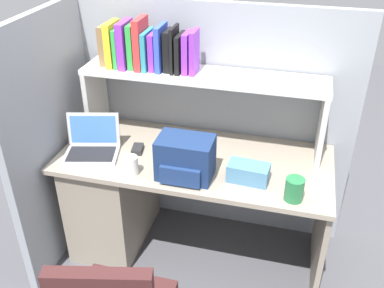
{
  "coord_description": "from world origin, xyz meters",
  "views": [
    {
      "loc": [
        0.54,
        -2.11,
        2.11
      ],
      "look_at": [
        0.0,
        -0.05,
        0.85
      ],
      "focal_mm": 40.88,
      "sensor_mm": 36.0,
      "label": 1
    }
  ],
  "objects_px": {
    "laptop": "(92,145)",
    "snack_canister": "(294,189)",
    "backpack": "(186,159)",
    "computer_mouse": "(137,149)",
    "tissue_box": "(248,173)",
    "paper_cup": "(131,165)"
  },
  "relations": [
    {
      "from": "laptop",
      "to": "paper_cup",
      "type": "xyz_separation_m",
      "value": [
        0.31,
        -0.15,
        0.0
      ]
    },
    {
      "from": "backpack",
      "to": "snack_canister",
      "type": "relative_size",
      "value": 2.41
    },
    {
      "from": "tissue_box",
      "to": "computer_mouse",
      "type": "bearing_deg",
      "value": 173.54
    },
    {
      "from": "laptop",
      "to": "snack_canister",
      "type": "relative_size",
      "value": 2.9
    },
    {
      "from": "backpack",
      "to": "computer_mouse",
      "type": "relative_size",
      "value": 2.88
    },
    {
      "from": "laptop",
      "to": "snack_canister",
      "type": "height_order",
      "value": "laptop"
    },
    {
      "from": "laptop",
      "to": "paper_cup",
      "type": "bearing_deg",
      "value": -26.31
    },
    {
      "from": "tissue_box",
      "to": "paper_cup",
      "type": "bearing_deg",
      "value": -166.78
    },
    {
      "from": "snack_canister",
      "to": "computer_mouse",
      "type": "bearing_deg",
      "value": 165.83
    },
    {
      "from": "snack_canister",
      "to": "tissue_box",
      "type": "bearing_deg",
      "value": 156.6
    },
    {
      "from": "laptop",
      "to": "snack_canister",
      "type": "xyz_separation_m",
      "value": [
        1.19,
        -0.16,
        0.01
      ]
    },
    {
      "from": "computer_mouse",
      "to": "snack_canister",
      "type": "height_order",
      "value": "snack_canister"
    },
    {
      "from": "backpack",
      "to": "snack_canister",
      "type": "height_order",
      "value": "backpack"
    },
    {
      "from": "computer_mouse",
      "to": "paper_cup",
      "type": "relative_size",
      "value": 0.95
    },
    {
      "from": "computer_mouse",
      "to": "tissue_box",
      "type": "distance_m",
      "value": 0.7
    },
    {
      "from": "backpack",
      "to": "tissue_box",
      "type": "distance_m",
      "value": 0.35
    },
    {
      "from": "laptop",
      "to": "computer_mouse",
      "type": "height_order",
      "value": "laptop"
    },
    {
      "from": "laptop",
      "to": "backpack",
      "type": "xyz_separation_m",
      "value": [
        0.6,
        -0.1,
        0.06
      ]
    },
    {
      "from": "laptop",
      "to": "computer_mouse",
      "type": "xyz_separation_m",
      "value": [
        0.25,
        0.08,
        -0.03
      ]
    },
    {
      "from": "snack_canister",
      "to": "backpack",
      "type": "bearing_deg",
      "value": 174.08
    },
    {
      "from": "tissue_box",
      "to": "snack_canister",
      "type": "xyz_separation_m",
      "value": [
        0.25,
        -0.11,
        0.01
      ]
    },
    {
      "from": "backpack",
      "to": "tissue_box",
      "type": "xyz_separation_m",
      "value": [
        0.34,
        0.05,
        -0.06
      ]
    }
  ]
}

